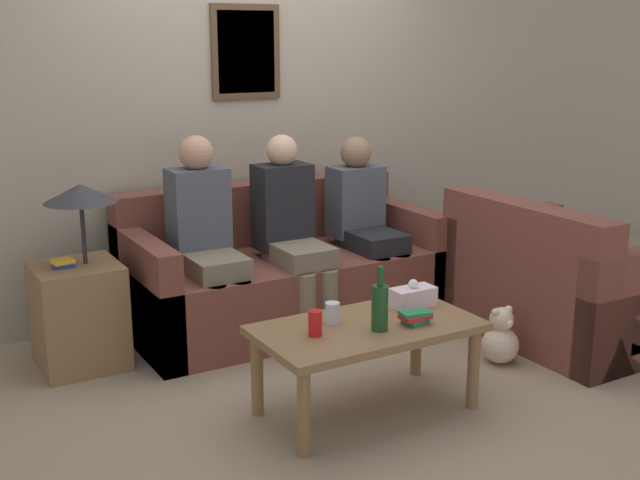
% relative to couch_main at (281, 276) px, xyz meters
% --- Properties ---
extents(ground_plane, '(16.00, 16.00, 0.00)m').
position_rel_couch_main_xyz_m(ground_plane, '(0.00, -0.54, -0.31)').
color(ground_plane, gray).
extents(wall_back, '(9.00, 0.08, 2.60)m').
position_rel_couch_main_xyz_m(wall_back, '(0.00, 0.50, 1.00)').
color(wall_back, '#9E937F').
rests_on(wall_back, ground_plane).
extents(couch_main, '(1.96, 0.93, 0.87)m').
position_rel_couch_main_xyz_m(couch_main, '(0.00, 0.00, 0.00)').
color(couch_main, brown).
rests_on(couch_main, ground_plane).
extents(couch_side, '(0.93, 1.26, 0.87)m').
position_rel_couch_main_xyz_m(couch_side, '(1.35, -1.10, 0.00)').
color(couch_side, brown).
rests_on(couch_side, ground_plane).
extents(coffee_table, '(1.08, 0.59, 0.45)m').
position_rel_couch_main_xyz_m(coffee_table, '(-0.23, -1.35, 0.08)').
color(coffee_table, olive).
rests_on(coffee_table, ground_plane).
extents(side_table_with_lamp, '(0.48, 0.46, 1.03)m').
position_rel_couch_main_xyz_m(side_table_with_lamp, '(-1.30, -0.08, 0.07)').
color(side_table_with_lamp, olive).
rests_on(side_table_with_lamp, ground_plane).
extents(wine_bottle, '(0.08, 0.08, 0.31)m').
position_rel_couch_main_xyz_m(wine_bottle, '(-0.22, -1.44, 0.26)').
color(wine_bottle, '#19421E').
rests_on(wine_bottle, coffee_table).
extents(drinking_glass, '(0.07, 0.07, 0.10)m').
position_rel_couch_main_xyz_m(drinking_glass, '(-0.37, -1.25, 0.20)').
color(drinking_glass, silver).
rests_on(drinking_glass, coffee_table).
extents(book_stack, '(0.16, 0.11, 0.06)m').
position_rel_couch_main_xyz_m(book_stack, '(-0.02, -1.46, 0.18)').
color(book_stack, '#237547').
rests_on(book_stack, coffee_table).
extents(soda_can, '(0.07, 0.07, 0.12)m').
position_rel_couch_main_xyz_m(soda_can, '(-0.52, -1.35, 0.21)').
color(soda_can, red).
rests_on(soda_can, coffee_table).
extents(tissue_box, '(0.23, 0.12, 0.14)m').
position_rel_couch_main_xyz_m(tissue_box, '(0.12, -1.25, 0.20)').
color(tissue_box, silver).
rests_on(tissue_box, coffee_table).
extents(person_left, '(0.34, 0.59, 1.25)m').
position_rel_couch_main_xyz_m(person_left, '(-0.56, -0.14, 0.37)').
color(person_left, '#756651').
rests_on(person_left, ground_plane).
extents(person_middle, '(0.34, 0.60, 1.22)m').
position_rel_couch_main_xyz_m(person_middle, '(-0.02, -0.18, 0.36)').
color(person_middle, '#756651').
rests_on(person_middle, ground_plane).
extents(person_right, '(0.34, 0.60, 1.17)m').
position_rel_couch_main_xyz_m(person_right, '(0.55, -0.14, 0.34)').
color(person_right, black).
rests_on(person_right, ground_plane).
extents(teddy_bear, '(0.21, 0.21, 0.33)m').
position_rel_couch_main_xyz_m(teddy_bear, '(0.76, -1.23, -0.16)').
color(teddy_bear, beige).
rests_on(teddy_bear, ground_plane).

